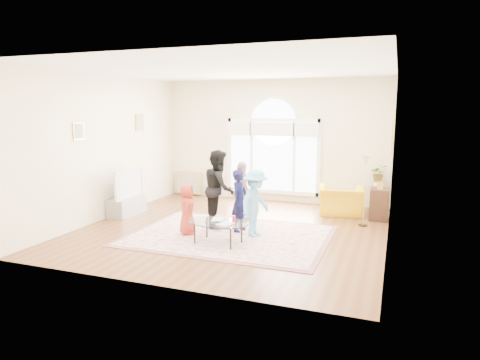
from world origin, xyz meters
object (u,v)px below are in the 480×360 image
(armchair, at_px, (341,201))
(area_rug, at_px, (229,235))
(television, at_px, (126,183))
(tv_console, at_px, (127,206))
(coffee_table, at_px, (218,223))

(armchair, bearing_deg, area_rug, 45.65)
(area_rug, bearing_deg, television, 165.22)
(area_rug, height_order, tv_console, tv_console)
(area_rug, bearing_deg, tv_console, 165.26)
(tv_console, xyz_separation_m, television, (0.01, 0.00, 0.54))
(television, height_order, coffee_table, television)
(tv_console, height_order, coffee_table, coffee_table)
(area_rug, bearing_deg, armchair, 54.05)
(armchair, bearing_deg, television, 12.26)
(tv_console, bearing_deg, coffee_table, -24.25)
(area_rug, relative_size, coffee_table, 2.88)
(area_rug, xyz_separation_m, armchair, (1.82, 2.51, 0.32))
(coffee_table, bearing_deg, area_rug, 97.06)
(tv_console, distance_m, armchair, 5.00)
(coffee_table, bearing_deg, tv_console, 162.72)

